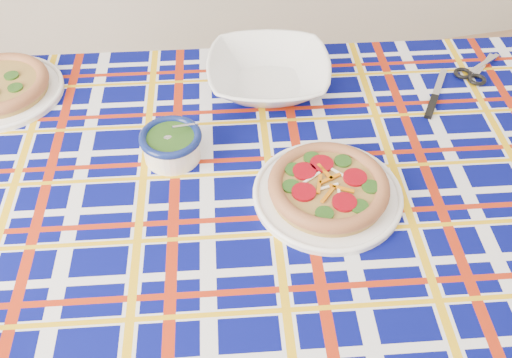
{
  "coord_description": "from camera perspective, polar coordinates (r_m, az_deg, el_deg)",
  "views": [
    {
      "loc": [
        -0.33,
        -0.35,
        1.65
      ],
      "look_at": [
        -0.14,
        0.45,
        0.8
      ],
      "focal_mm": 40.0,
      "sensor_mm": 36.0,
      "label": 1
    }
  ],
  "objects": [
    {
      "name": "kitchen_scissors",
      "position": [
        1.64,
        21.84,
        10.62
      ],
      "size": [
        0.21,
        0.18,
        0.02
      ],
      "primitive_type": null,
      "rotation": [
        0.0,
        0.0,
        0.59
      ],
      "color": "silver",
      "rests_on": "tablecloth"
    },
    {
      "name": "table_knife",
      "position": [
        1.53,
        17.85,
        9.06
      ],
      "size": [
        0.15,
        0.2,
        0.01
      ],
      "primitive_type": null,
      "rotation": [
        0.0,
        0.0,
        0.94
      ],
      "color": "silver",
      "rests_on": "tablecloth"
    },
    {
      "name": "main_focaccia_plate",
      "position": [
        1.16,
        7.26,
        -0.76
      ],
      "size": [
        0.33,
        0.33,
        0.06
      ],
      "primitive_type": null,
      "rotation": [
        0.0,
        0.0,
        -0.05
      ],
      "color": "#A17939",
      "rests_on": "tablecloth"
    },
    {
      "name": "pesto_bowl",
      "position": [
        1.25,
        -8.48,
        3.57
      ],
      "size": [
        0.16,
        0.16,
        0.08
      ],
      "primitive_type": null,
      "rotation": [
        0.0,
        0.0,
        -0.23
      ],
      "color": "#193A0F",
      "rests_on": "tablecloth"
    },
    {
      "name": "dining_table",
      "position": [
        1.25,
        -1.62,
        -3.41
      ],
      "size": [
        1.81,
        1.29,
        0.78
      ],
      "rotation": [
        0.0,
        0.0,
        -0.16
      ],
      "color": "brown",
      "rests_on": "floor"
    },
    {
      "name": "tablecloth",
      "position": [
        1.23,
        -1.64,
        -2.64
      ],
      "size": [
        1.84,
        1.33,
        0.11
      ],
      "primitive_type": null,
      "rotation": [
        0.0,
        0.0,
        -0.16
      ],
      "color": "#050858",
      "rests_on": "dining_table"
    },
    {
      "name": "serving_bowl",
      "position": [
        1.43,
        1.25,
        10.41
      ],
      "size": [
        0.36,
        0.36,
        0.07
      ],
      "primitive_type": "imported",
      "rotation": [
        0.0,
        0.0,
        -0.22
      ],
      "color": "white",
      "rests_on": "tablecloth"
    }
  ]
}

